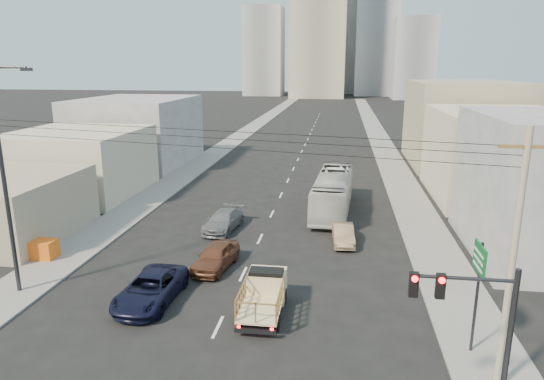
% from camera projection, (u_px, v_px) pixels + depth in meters
% --- Properties ---
extents(ground, '(420.00, 420.00, 0.00)m').
position_uv_depth(ground, '(206.00, 351.00, 20.77)').
color(ground, black).
rests_on(ground, ground).
extents(sidewalk_left, '(3.50, 180.00, 0.12)m').
position_uv_depth(sidewalk_left, '(247.00, 131.00, 89.46)').
color(sidewalk_left, gray).
rests_on(sidewalk_left, ground).
extents(sidewalk_right, '(3.50, 180.00, 0.12)m').
position_uv_depth(sidewalk_right, '(377.00, 134.00, 86.25)').
color(sidewalk_right, gray).
rests_on(sidewalk_right, ground).
extents(lane_dashes, '(0.15, 104.00, 0.01)m').
position_uv_depth(lane_dashes, '(303.00, 148.00, 71.57)').
color(lane_dashes, silver).
rests_on(lane_dashes, ground).
extents(flatbed_pickup, '(1.95, 4.41, 1.90)m').
position_uv_depth(flatbed_pickup, '(264.00, 292.00, 23.75)').
color(flatbed_pickup, beige).
rests_on(flatbed_pickup, ground).
extents(navy_pickup, '(2.70, 5.49, 1.50)m').
position_uv_depth(navy_pickup, '(151.00, 289.00, 24.90)').
color(navy_pickup, black).
rests_on(navy_pickup, ground).
extents(city_bus, '(3.43, 11.80, 3.25)m').
position_uv_depth(city_bus, '(333.00, 192.00, 40.30)').
color(city_bus, beige).
rests_on(city_bus, ground).
extents(sedan_brown, '(2.46, 4.68, 1.52)m').
position_uv_depth(sedan_brown, '(216.00, 256.00, 29.11)').
color(sedan_brown, brown).
rests_on(sedan_brown, ground).
extents(sedan_tan, '(1.65, 3.99, 1.29)m').
position_uv_depth(sedan_tan, '(343.00, 234.00, 33.21)').
color(sedan_tan, '#8E7253').
rests_on(sedan_tan, ground).
extents(sedan_grey, '(2.61, 5.08, 1.41)m').
position_uv_depth(sedan_grey, '(223.00, 221.00, 35.91)').
color(sedan_grey, slate).
rests_on(sedan_grey, ground).
extents(traffic_signal, '(3.23, 0.35, 6.00)m').
position_uv_depth(traffic_signal, '(476.00, 325.00, 15.06)').
color(traffic_signal, '#2D2D33').
rests_on(traffic_signal, ground).
extents(green_sign, '(0.18, 1.60, 5.00)m').
position_uv_depth(green_sign, '(479.00, 271.00, 19.75)').
color(green_sign, '#2D2D33').
rests_on(green_sign, ground).
extents(utility_pole, '(1.80, 0.24, 10.00)m').
position_uv_depth(utility_pole, '(512.00, 263.00, 16.95)').
color(utility_pole, tan).
rests_on(utility_pole, ground).
extents(streetlamp_left, '(2.36, 0.25, 12.00)m').
position_uv_depth(streetlamp_left, '(5.00, 176.00, 24.55)').
color(streetlamp_left, '#2D2D33').
rests_on(streetlamp_left, ground).
extents(overhead_wires, '(23.01, 5.02, 0.72)m').
position_uv_depth(overhead_wires, '(209.00, 138.00, 19.97)').
color(overhead_wires, black).
rests_on(overhead_wires, ground).
extents(crate_stack, '(1.80, 1.20, 1.14)m').
position_uv_depth(crate_stack, '(41.00, 249.00, 30.43)').
color(crate_stack, orange).
rests_on(crate_stack, sidewalk_left).
extents(bldg_right_mid, '(11.00, 14.00, 8.00)m').
position_uv_depth(bldg_right_mid, '(497.00, 155.00, 43.95)').
color(bldg_right_mid, beige).
rests_on(bldg_right_mid, ground).
extents(bldg_right_far, '(12.00, 16.00, 10.00)m').
position_uv_depth(bldg_right_far, '(462.00, 123.00, 58.97)').
color(bldg_right_far, tan).
rests_on(bldg_right_far, ground).
extents(bldg_left_near, '(9.00, 10.00, 4.40)m').
position_uv_depth(bldg_left_near, '(4.00, 207.00, 34.18)').
color(bldg_left_near, tan).
rests_on(bldg_left_near, ground).
extents(bldg_left_mid, '(11.00, 12.00, 6.00)m').
position_uv_depth(bldg_left_mid, '(79.00, 162.00, 45.62)').
color(bldg_left_mid, beige).
rests_on(bldg_left_mid, ground).
extents(bldg_left_far, '(12.00, 16.00, 8.00)m').
position_uv_depth(bldg_left_far, '(138.00, 131.00, 59.81)').
color(bldg_left_far, gray).
rests_on(bldg_left_far, ground).
extents(high_rise_tower, '(20.00, 20.00, 60.00)m').
position_uv_depth(high_rise_tower, '(319.00, 14.00, 176.75)').
color(high_rise_tower, gray).
rests_on(high_rise_tower, ground).
extents(midrise_ne, '(16.00, 16.00, 40.00)m').
position_uv_depth(midrise_ne, '(376.00, 44.00, 190.63)').
color(midrise_ne, gray).
rests_on(midrise_ne, ground).
extents(midrise_nw, '(15.00, 15.00, 34.00)m').
position_uv_depth(midrise_nw, '(264.00, 52.00, 192.59)').
color(midrise_nw, gray).
rests_on(midrise_nw, ground).
extents(midrise_back, '(18.00, 18.00, 44.00)m').
position_uv_depth(midrise_back, '(345.00, 40.00, 206.14)').
color(midrise_back, gray).
rests_on(midrise_back, ground).
extents(midrise_east, '(14.00, 14.00, 28.00)m').
position_uv_depth(midrise_east, '(413.00, 59.00, 171.32)').
color(midrise_east, gray).
rests_on(midrise_east, ground).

